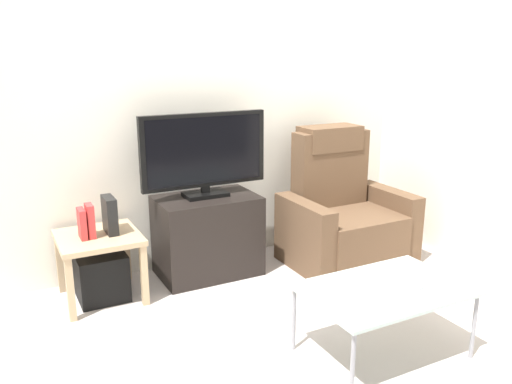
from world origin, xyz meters
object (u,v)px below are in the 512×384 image
side_table (99,245)px  book_middle (90,221)px  subwoofer_box (101,276)px  cell_phone (409,284)px  recliner_armchair (343,215)px  coffee_table (385,292)px  game_console (110,215)px  book_leftmost (82,224)px  tv_stand (208,235)px  television (204,153)px

side_table → book_middle: size_ratio=2.36×
side_table → subwoofer_box: side_table is taller
book_middle → cell_phone: (1.45, -1.47, -0.17)m
recliner_armchair → subwoofer_box: recliner_armchair is taller
coffee_table → cell_phone: bearing=-15.4°
game_console → recliner_armchair: bearing=-6.0°
recliner_armchair → subwoofer_box: 1.94m
side_table → book_leftmost: (-0.10, -0.02, 0.18)m
side_table → book_middle: 0.20m
tv_stand → game_console: (-0.73, -0.04, 0.28)m
recliner_armchair → coffee_table: size_ratio=1.20×
television → cell_phone: size_ratio=6.46×
television → subwoofer_box: television is taller
cell_phone → recliner_armchair: bearing=55.8°
television → book_middle: size_ratio=4.24×
book_middle → cell_phone: size_ratio=1.52×
book_leftmost → book_middle: (0.05, 0.00, 0.01)m
side_table → cell_phone: bearing=-46.6°
subwoofer_box → game_console: game_console is taller
book_leftmost → coffee_table: (1.36, -1.43, -0.18)m
side_table → coffee_table: side_table is taller
coffee_table → subwoofer_box: bearing=131.1°
television → game_console: television is taller
television → coffee_table: bearing=-73.8°
side_table → book_leftmost: book_leftmost is taller
television → book_middle: television is taller
book_leftmost → television: bearing=5.6°
book_leftmost → coffee_table: size_ratio=0.23×
game_console → cell_phone: size_ratio=1.69×
television → recliner_armchair: size_ratio=0.90×
tv_stand → side_table: bearing=-176.4°
book_middle → side_table: bearing=23.2°
book_leftmost → cell_phone: (1.50, -1.47, -0.15)m
television → subwoofer_box: (-0.82, -0.07, -0.78)m
tv_stand → recliner_armchair: recliner_armchair is taller
cell_phone → subwoofer_box: bearing=120.8°
side_table → game_console: (0.09, 0.01, 0.20)m
television → cell_phone: (0.58, -1.56, -0.53)m
side_table → coffee_table: size_ratio=0.60×
side_table → cell_phone: size_ratio=3.60×
game_console → coffee_table: (1.17, -1.46, -0.21)m
book_middle → cell_phone: book_middle is taller
television → side_table: 0.99m
side_table → coffee_table: 1.92m
cell_phone → book_middle: bearing=122.1°
side_table → book_middle: book_middle is taller
book_middle → subwoofer_box: bearing=23.2°
recliner_armchair → coffee_table: recliner_armchair is taller
subwoofer_box → coffee_table: (1.26, -1.45, 0.22)m
side_table → cell_phone: (1.40, -1.49, 0.02)m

